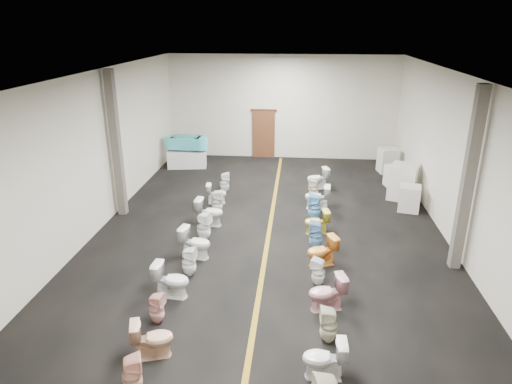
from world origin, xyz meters
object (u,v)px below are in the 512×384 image
Objects in this scene: toilet_left_1 at (132,375)px; toilet_right_9 at (317,197)px; toilet_right_8 at (314,207)px; toilet_right_4 at (318,272)px; toilet_right_3 at (327,293)px; appliance_crate_a at (409,198)px; toilet_right_5 at (322,251)px; toilet_left_7 at (204,226)px; toilet_right_11 at (318,178)px; toilet_left_9 at (217,202)px; toilet_left_2 at (152,339)px; toilet_right_2 at (329,325)px; toilet_right_1 at (324,359)px; toilet_left_5 at (189,262)px; toilet_right_6 at (316,235)px; bathtub at (186,142)px; appliance_crate_b at (403,182)px; toilet_left_3 at (157,308)px; toilet_left_10 at (216,193)px; display_table at (187,159)px; toilet_left_4 at (171,280)px; toilet_right_10 at (314,189)px; toilet_left_11 at (225,183)px; toilet_right_7 at (317,222)px; toilet_left_8 at (209,212)px; appliance_crate_d at (388,160)px; appliance_crate_c at (396,177)px; toilet_left_6 at (195,243)px.

toilet_left_1 is 0.88× the size of toilet_right_9.
toilet_right_4 is at bearing 2.74° from toilet_right_8.
toilet_right_3 is 0.95m from toilet_right_4.
appliance_crate_a is 1.07× the size of toilet_right_5.
toilet_right_11 is at bearing -21.10° from toilet_left_7.
toilet_left_9 is 0.97× the size of toilet_right_3.
toilet_right_9 is (3.18, 7.38, 0.03)m from toilet_left_2.
toilet_right_5 is at bearing 178.49° from toilet_right_2.
toilet_right_1 is at bearing -100.10° from toilet_left_1.
toilet_left_5 is 0.92× the size of toilet_right_6.
toilet_left_2 is at bearing -19.26° from toilet_right_9.
bathtub is 8.81m from appliance_crate_b.
toilet_right_8 is (5.21, -5.09, -0.64)m from bathtub.
toilet_right_6 is 1.93m from toilet_right_8.
toilet_left_3 is 4.34m from toilet_right_5.
toilet_right_6 is at bearing -127.08° from appliance_crate_b.
toilet_left_10 is at bearing -165.78° from toilet_right_3.
toilet_left_4 is (1.97, -9.62, 0.05)m from display_table.
toilet_left_3 is (-6.36, -7.65, -0.26)m from appliance_crate_b.
display_table is 11.16m from toilet_right_3.
toilet_right_10 is (-0.10, 7.58, -0.01)m from toilet_right_2.
appliance_crate_a is at bearing -112.00° from toilet_left_11.
toilet_right_1 is 0.89× the size of toilet_right_8.
toilet_right_5 reaches higher than toilet_right_7.
bathtub reaches higher than toilet_left_11.
toilet_left_5 is at bearing -76.17° from display_table.
toilet_right_9 is at bearing -27.53° from toilet_left_4.
toilet_right_8 is at bearing -40.56° from bathtub.
toilet_left_8 is 3.20m from toilet_right_7.
toilet_left_4 reaches higher than toilet_left_1.
toilet_right_2 is 1.04× the size of toilet_right_10.
toilet_right_11 is at bearing -68.47° from toilet_left_10.
toilet_right_2 is (3.27, -7.91, 0.00)m from toilet_left_11.
appliance_crate_d reaches higher than toilet_left_4.
toilet_left_4 is 1.09× the size of toilet_left_5.
toilet_left_8 is at bearing 7.85° from toilet_left_5.
appliance_crate_c is 1.79m from appliance_crate_d.
toilet_right_11 is at bearing -161.72° from toilet_right_4.
appliance_crate_b is 1.75× the size of toilet_right_4.
toilet_right_2 is (-2.94, -7.92, -0.23)m from appliance_crate_b.
toilet_right_7 is (-0.08, 1.86, -0.03)m from toilet_right_5.
appliance_crate_b is (0.00, 1.07, 0.19)m from appliance_crate_a.
toilet_left_5 is (0.06, 3.75, 0.01)m from toilet_left_1.
toilet_left_9 is at bearing -69.32° from toilet_right_11.
toilet_right_5 is at bearing 13.99° from toilet_right_10.
appliance_crate_d reaches higher than toilet_left_6.
toilet_left_2 is at bearing -79.29° from toilet_right_2.
toilet_left_3 is 5.64m from toilet_right_7.
toilet_right_6 is 1.01× the size of toilet_right_11.
toilet_left_3 is 0.99× the size of toilet_right_4.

